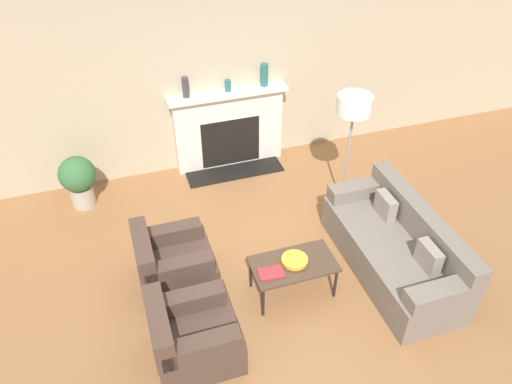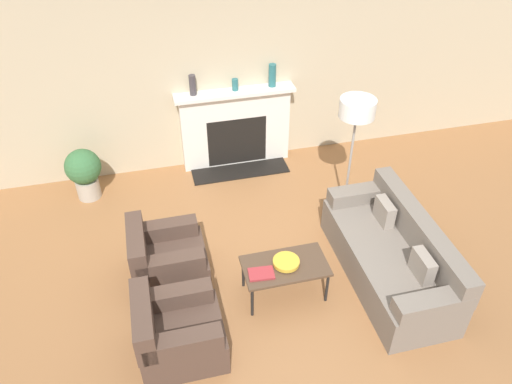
% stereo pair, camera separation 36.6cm
% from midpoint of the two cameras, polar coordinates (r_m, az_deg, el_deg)
% --- Properties ---
extents(ground_plane, '(18.00, 18.00, 0.00)m').
position_cam_midpoint_polar(ground_plane, '(5.63, 0.86, -11.90)').
color(ground_plane, '#99663D').
extents(wall_back, '(18.00, 0.06, 2.90)m').
position_cam_midpoint_polar(wall_back, '(7.00, -6.78, 13.56)').
color(wall_back, '#BCAD8E').
rests_on(wall_back, ground_plane).
extents(fireplace, '(1.70, 0.59, 1.18)m').
position_cam_midpoint_polar(fireplace, '(7.31, -4.57, 7.10)').
color(fireplace, silver).
rests_on(fireplace, ground_plane).
extents(couch, '(0.84, 1.97, 0.80)m').
position_cam_midpoint_polar(couch, '(5.87, 13.98, -6.37)').
color(couch, slate).
rests_on(couch, ground_plane).
extents(armchair_near, '(0.82, 0.74, 0.75)m').
position_cam_midpoint_polar(armchair_near, '(5.00, -9.58, -16.08)').
color(armchair_near, '#4C382D').
rests_on(armchair_near, ground_plane).
extents(armchair_far, '(0.82, 0.74, 0.75)m').
position_cam_midpoint_polar(armchair_far, '(5.66, -11.45, -8.13)').
color(armchair_far, '#4C382D').
rests_on(armchair_far, ground_plane).
extents(coffee_table, '(0.91, 0.50, 0.44)m').
position_cam_midpoint_polar(coffee_table, '(5.39, 2.35, -8.47)').
color(coffee_table, '#4C3828').
rests_on(coffee_table, ground_plane).
extents(bowl, '(0.29, 0.29, 0.06)m').
position_cam_midpoint_polar(bowl, '(5.35, 2.47, -7.84)').
color(bowl, gold).
rests_on(bowl, coffee_table).
extents(book, '(0.28, 0.20, 0.02)m').
position_cam_midpoint_polar(book, '(5.25, -0.28, -9.30)').
color(book, '#9E2D33').
rests_on(book, coffee_table).
extents(floor_lamp, '(0.43, 0.43, 1.62)m').
position_cam_midpoint_polar(floor_lamp, '(6.09, 9.38, 8.89)').
color(floor_lamp, gray).
rests_on(floor_lamp, ground_plane).
extents(mantel_vase_left, '(0.09, 0.09, 0.28)m').
position_cam_midpoint_polar(mantel_vase_left, '(6.88, -9.61, 11.69)').
color(mantel_vase_left, '#3D383D').
rests_on(mantel_vase_left, fireplace).
extents(mantel_vase_center_left, '(0.09, 0.09, 0.16)m').
position_cam_midpoint_polar(mantel_vase_center_left, '(7.00, -4.77, 12.02)').
color(mantel_vase_center_left, '#28666B').
rests_on(mantel_vase_center_left, fireplace).
extents(mantel_vase_center_right, '(0.10, 0.10, 0.32)m').
position_cam_midpoint_polar(mantel_vase_center_right, '(7.09, -0.56, 13.21)').
color(mantel_vase_center_right, '#28666B').
rests_on(mantel_vase_center_right, fireplace).
extents(potted_plant, '(0.48, 0.48, 0.74)m').
position_cam_midpoint_polar(potted_plant, '(7.01, -21.08, 1.41)').
color(potted_plant, '#B2A899').
rests_on(potted_plant, ground_plane).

